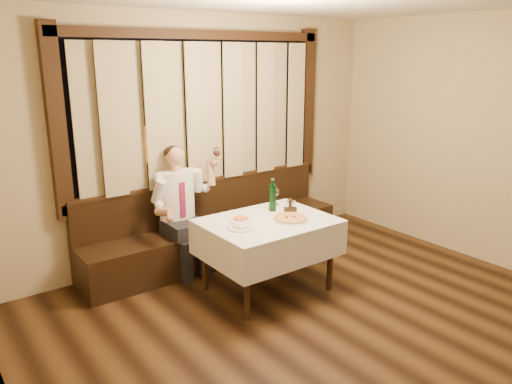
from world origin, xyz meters
TOP-DOWN VIEW (x-y plane):
  - room at (-0.00, 0.97)m, footprint 5.01×6.01m
  - banquette at (0.00, 2.72)m, footprint 3.20×0.61m
  - dining_table at (0.00, 1.70)m, footprint 1.27×0.97m
  - pizza at (0.18, 1.57)m, footprint 0.35×0.35m
  - pasta_red at (-0.22, 1.85)m, footprint 0.24×0.24m
  - pasta_cream at (-0.36, 1.66)m, footprint 0.25×0.25m
  - green_bottle at (0.22, 1.91)m, footprint 0.08×0.08m
  - table_wine_glass at (0.38, 2.06)m, footprint 0.07×0.07m
  - cruet_caddy at (0.36, 1.78)m, footprint 0.14×0.11m
  - seated_man at (-0.47, 2.63)m, footprint 0.77×0.57m

SIDE VIEW (x-z plane):
  - banquette at x=0.00m, z-range -0.16..0.78m
  - dining_table at x=0.00m, z-range 0.27..1.03m
  - pizza at x=0.18m, z-range 0.75..0.79m
  - pasta_red at x=-0.22m, z-range 0.75..0.83m
  - pasta_cream at x=-0.36m, z-range 0.75..0.83m
  - cruet_caddy at x=0.36m, z-range 0.74..0.87m
  - seated_man at x=-0.47m, z-range 0.12..1.52m
  - table_wine_glass at x=0.38m, z-range 0.80..0.99m
  - green_bottle at x=0.22m, z-range 0.73..1.08m
  - room at x=0.00m, z-range 0.09..2.91m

